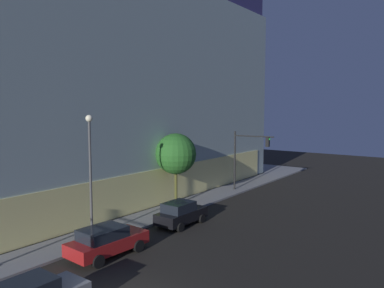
{
  "coord_description": "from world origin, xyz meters",
  "views": [
    {
      "loc": [
        -10.33,
        -11.28,
        8.29
      ],
      "look_at": [
        9.66,
        3.61,
        5.95
      ],
      "focal_mm": 34.95,
      "sensor_mm": 36.0,
      "label": 1
    }
  ],
  "objects_px": {
    "street_lamp_sidewalk": "(90,161)",
    "sidewalk_tree": "(176,154)",
    "car_black": "(181,213)",
    "traffic_light_far_corner": "(247,151)",
    "modern_building": "(63,86)",
    "car_red": "(107,241)"
  },
  "relations": [
    {
      "from": "street_lamp_sidewalk",
      "to": "sidewalk_tree",
      "type": "distance_m",
      "value": 9.57
    },
    {
      "from": "street_lamp_sidewalk",
      "to": "car_black",
      "type": "xyz_separation_m",
      "value": [
        5.72,
        -2.66,
        -4.18
      ]
    },
    {
      "from": "traffic_light_far_corner",
      "to": "car_black",
      "type": "xyz_separation_m",
      "value": [
        -12.21,
        -1.3,
        -3.25
      ]
    },
    {
      "from": "modern_building",
      "to": "car_red",
      "type": "height_order",
      "value": "modern_building"
    },
    {
      "from": "modern_building",
      "to": "car_red",
      "type": "relative_size",
      "value": 7.92
    },
    {
      "from": "modern_building",
      "to": "car_black",
      "type": "bearing_deg",
      "value": -102.71
    },
    {
      "from": "street_lamp_sidewalk",
      "to": "car_red",
      "type": "height_order",
      "value": "street_lamp_sidewalk"
    },
    {
      "from": "street_lamp_sidewalk",
      "to": "car_red",
      "type": "distance_m",
      "value": 5.16
    },
    {
      "from": "modern_building",
      "to": "car_red",
      "type": "distance_m",
      "value": 25.52
    },
    {
      "from": "traffic_light_far_corner",
      "to": "sidewalk_tree",
      "type": "height_order",
      "value": "sidewalk_tree"
    },
    {
      "from": "car_red",
      "to": "car_black",
      "type": "bearing_deg",
      "value": 1.06
    },
    {
      "from": "traffic_light_far_corner",
      "to": "sidewalk_tree",
      "type": "bearing_deg",
      "value": 165.23
    },
    {
      "from": "modern_building",
      "to": "traffic_light_far_corner",
      "type": "distance_m",
      "value": 21.6
    },
    {
      "from": "street_lamp_sidewalk",
      "to": "traffic_light_far_corner",
      "type": "bearing_deg",
      "value": -4.34
    },
    {
      "from": "modern_building",
      "to": "street_lamp_sidewalk",
      "type": "height_order",
      "value": "modern_building"
    },
    {
      "from": "street_lamp_sidewalk",
      "to": "car_black",
      "type": "height_order",
      "value": "street_lamp_sidewalk"
    },
    {
      "from": "sidewalk_tree",
      "to": "car_red",
      "type": "relative_size",
      "value": 1.31
    },
    {
      "from": "traffic_light_far_corner",
      "to": "modern_building",
      "type": "bearing_deg",
      "value": 111.8
    },
    {
      "from": "modern_building",
      "to": "traffic_light_far_corner",
      "type": "xyz_separation_m",
      "value": [
        7.62,
        -19.05,
        -6.77
      ]
    },
    {
      "from": "street_lamp_sidewalk",
      "to": "car_black",
      "type": "bearing_deg",
      "value": -24.97
    },
    {
      "from": "sidewalk_tree",
      "to": "traffic_light_far_corner",
      "type": "bearing_deg",
      "value": -14.77
    },
    {
      "from": "traffic_light_far_corner",
      "to": "car_black",
      "type": "distance_m",
      "value": 12.7
    }
  ]
}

